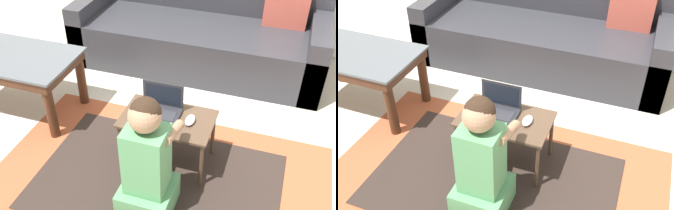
{
  "view_description": "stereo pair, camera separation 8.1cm",
  "coord_description": "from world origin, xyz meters",
  "views": [
    {
      "loc": [
        0.64,
        -1.82,
        1.86
      ],
      "look_at": [
        0.01,
        0.03,
        0.42
      ],
      "focal_mm": 42.0,
      "sensor_mm": 36.0,
      "label": 1
    },
    {
      "loc": [
        0.71,
        -1.79,
        1.86
      ],
      "look_at": [
        0.01,
        0.03,
        0.42
      ],
      "focal_mm": 42.0,
      "sensor_mm": 36.0,
      "label": 2
    }
  ],
  "objects": [
    {
      "name": "area_rug",
      "position": [
        0.03,
        -0.23,
        0.0
      ],
      "size": [
        2.1,
        1.34,
        0.01
      ],
      "color": "#9E4C2D",
      "rests_on": "ground_plane"
    },
    {
      "name": "laptop_desk",
      "position": [
        0.03,
        -0.02,
        0.32
      ],
      "size": [
        0.57,
        0.35,
        0.36
      ],
      "color": "#4C3828",
      "rests_on": "ground_plane"
    },
    {
      "name": "person_seated",
      "position": [
        0.05,
        -0.43,
        0.35
      ],
      "size": [
        0.3,
        0.42,
        0.78
      ],
      "color": "#518E5B",
      "rests_on": "ground_plane"
    },
    {
      "name": "coffee_table",
      "position": [
        -1.23,
        0.17,
        0.4
      ],
      "size": [
        0.94,
        0.54,
        0.48
      ],
      "color": "#4C5156",
      "rests_on": "ground_plane"
    },
    {
      "name": "computer_mouse",
      "position": [
        0.17,
        -0.02,
        0.38
      ],
      "size": [
        0.06,
        0.11,
        0.03
      ],
      "color": "silver",
      "rests_on": "laptop_desk"
    },
    {
      "name": "laptop",
      "position": [
        -0.03,
        0.01,
        0.39
      ],
      "size": [
        0.27,
        0.17,
        0.18
      ],
      "color": "#232328",
      "rests_on": "laptop_desk"
    },
    {
      "name": "ground_plane",
      "position": [
        0.0,
        0.0,
        0.0
      ],
      "size": [
        16.0,
        16.0,
        0.0
      ],
      "primitive_type": "plane",
      "color": "beige"
    },
    {
      "name": "couch",
      "position": [
        -0.11,
        1.35,
        0.31
      ],
      "size": [
        2.17,
        0.86,
        0.93
      ],
      "color": "#2D2D33",
      "rests_on": "ground_plane"
    }
  ]
}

